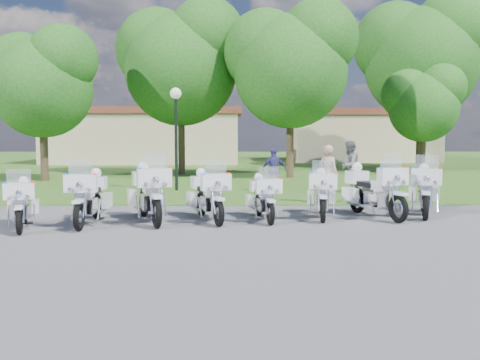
{
  "coord_description": "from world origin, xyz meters",
  "views": [
    {
      "loc": [
        0.73,
        -13.23,
        2.21
      ],
      "look_at": [
        0.9,
        1.2,
        0.95
      ],
      "focal_mm": 40.0,
      "sensor_mm": 36.0,
      "label": 1
    }
  ],
  "objects_px": {
    "motorcycle_1": "(89,196)",
    "bystander_a": "(328,174)",
    "motorcycle_0": "(22,203)",
    "lamp_post": "(176,113)",
    "motorcycle_3": "(208,195)",
    "bystander_b": "(349,167)",
    "motorcycle_2": "(149,192)",
    "motorcycle_6": "(373,190)",
    "bystander_c": "(274,170)",
    "motorcycle_4": "(263,197)",
    "motorcycle_5": "(322,193)",
    "motorcycle_7": "(425,189)"
  },
  "relations": [
    {
      "from": "bystander_a",
      "to": "bystander_c",
      "type": "distance_m",
      "value": 3.75
    },
    {
      "from": "motorcycle_0",
      "to": "motorcycle_2",
      "type": "xyz_separation_m",
      "value": [
        2.79,
        0.98,
        0.14
      ]
    },
    {
      "from": "motorcycle_2",
      "to": "lamp_post",
      "type": "height_order",
      "value": "lamp_post"
    },
    {
      "from": "motorcycle_0",
      "to": "motorcycle_1",
      "type": "xyz_separation_m",
      "value": [
        1.4,
        0.61,
        0.08
      ]
    },
    {
      "from": "motorcycle_5",
      "to": "bystander_c",
      "type": "xyz_separation_m",
      "value": [
        -0.8,
        6.22,
        0.17
      ]
    },
    {
      "from": "motorcycle_7",
      "to": "bystander_b",
      "type": "distance_m",
      "value": 5.67
    },
    {
      "from": "motorcycle_0",
      "to": "motorcycle_3",
      "type": "bearing_deg",
      "value": 177.1
    },
    {
      "from": "motorcycle_3",
      "to": "bystander_b",
      "type": "height_order",
      "value": "bystander_b"
    },
    {
      "from": "motorcycle_6",
      "to": "motorcycle_4",
      "type": "bearing_deg",
      "value": -10.82
    },
    {
      "from": "motorcycle_0",
      "to": "bystander_c",
      "type": "distance_m",
      "value": 10.16
    },
    {
      "from": "motorcycle_0",
      "to": "motorcycle_2",
      "type": "relative_size",
      "value": 0.81
    },
    {
      "from": "motorcycle_3",
      "to": "motorcycle_7",
      "type": "height_order",
      "value": "motorcycle_7"
    },
    {
      "from": "motorcycle_6",
      "to": "bystander_b",
      "type": "relative_size",
      "value": 1.28
    },
    {
      "from": "motorcycle_3",
      "to": "bystander_a",
      "type": "xyz_separation_m",
      "value": [
        3.64,
        3.29,
        0.26
      ]
    },
    {
      "from": "motorcycle_2",
      "to": "motorcycle_6",
      "type": "relative_size",
      "value": 1.03
    },
    {
      "from": "bystander_a",
      "to": "motorcycle_0",
      "type": "bearing_deg",
      "value": 69.49
    },
    {
      "from": "bystander_a",
      "to": "motorcycle_5",
      "type": "bearing_deg",
      "value": 117.19
    },
    {
      "from": "motorcycle_6",
      "to": "bystander_c",
      "type": "xyz_separation_m",
      "value": [
        -2.18,
        6.19,
        0.1
      ]
    },
    {
      "from": "motorcycle_0",
      "to": "motorcycle_6",
      "type": "xyz_separation_m",
      "value": [
        8.64,
        1.65,
        0.12
      ]
    },
    {
      "from": "motorcycle_5",
      "to": "bystander_c",
      "type": "distance_m",
      "value": 6.27
    },
    {
      "from": "motorcycle_2",
      "to": "bystander_c",
      "type": "height_order",
      "value": "motorcycle_2"
    },
    {
      "from": "motorcycle_5",
      "to": "bystander_c",
      "type": "height_order",
      "value": "bystander_c"
    },
    {
      "from": "motorcycle_7",
      "to": "bystander_a",
      "type": "relative_size",
      "value": 1.31
    },
    {
      "from": "motorcycle_1",
      "to": "motorcycle_5",
      "type": "bearing_deg",
      "value": -171.76
    },
    {
      "from": "motorcycle_1",
      "to": "motorcycle_3",
      "type": "relative_size",
      "value": 1.06
    },
    {
      "from": "motorcycle_5",
      "to": "motorcycle_6",
      "type": "xyz_separation_m",
      "value": [
        1.38,
        0.03,
        0.08
      ]
    },
    {
      "from": "motorcycle_2",
      "to": "bystander_b",
      "type": "bearing_deg",
      "value": -153.0
    },
    {
      "from": "motorcycle_6",
      "to": "lamp_post",
      "type": "relative_size",
      "value": 0.62
    },
    {
      "from": "motorcycle_0",
      "to": "motorcycle_1",
      "type": "distance_m",
      "value": 1.53
    },
    {
      "from": "motorcycle_5",
      "to": "lamp_post",
      "type": "distance_m",
      "value": 8.38
    },
    {
      "from": "motorcycle_2",
      "to": "motorcycle_6",
      "type": "bearing_deg",
      "value": 167.97
    },
    {
      "from": "motorcycle_2",
      "to": "bystander_c",
      "type": "relative_size",
      "value": 1.55
    },
    {
      "from": "bystander_a",
      "to": "motorcycle_3",
      "type": "bearing_deg",
      "value": 82.6
    },
    {
      "from": "bystander_b",
      "to": "bystander_c",
      "type": "height_order",
      "value": "bystander_b"
    },
    {
      "from": "motorcycle_0",
      "to": "motorcycle_7",
      "type": "relative_size",
      "value": 0.86
    },
    {
      "from": "motorcycle_5",
      "to": "lamp_post",
      "type": "relative_size",
      "value": 0.58
    },
    {
      "from": "motorcycle_5",
      "to": "motorcycle_6",
      "type": "relative_size",
      "value": 0.93
    },
    {
      "from": "bystander_b",
      "to": "motorcycle_2",
      "type": "bearing_deg",
      "value": -5.1
    },
    {
      "from": "motorcycle_3",
      "to": "bystander_a",
      "type": "relative_size",
      "value": 1.24
    },
    {
      "from": "motorcycle_4",
      "to": "motorcycle_7",
      "type": "xyz_separation_m",
      "value": [
        4.44,
        0.8,
        0.11
      ]
    },
    {
      "from": "bystander_b",
      "to": "motorcycle_7",
      "type": "bearing_deg",
      "value": 48.02
    },
    {
      "from": "motorcycle_5",
      "to": "bystander_c",
      "type": "bearing_deg",
      "value": -75.35
    },
    {
      "from": "bystander_a",
      "to": "motorcycle_6",
      "type": "bearing_deg",
      "value": 145.3
    },
    {
      "from": "motorcycle_4",
      "to": "bystander_b",
      "type": "bearing_deg",
      "value": -127.68
    },
    {
      "from": "bystander_c",
      "to": "bystander_b",
      "type": "bearing_deg",
      "value": 165.08
    },
    {
      "from": "motorcycle_0",
      "to": "lamp_post",
      "type": "xyz_separation_m",
      "value": [
        2.72,
        8.24,
        2.4
      ]
    },
    {
      "from": "motorcycle_3",
      "to": "lamp_post",
      "type": "relative_size",
      "value": 0.58
    },
    {
      "from": "motorcycle_1",
      "to": "bystander_a",
      "type": "xyz_separation_m",
      "value": [
        6.52,
        3.78,
        0.24
      ]
    },
    {
      "from": "motorcycle_0",
      "to": "motorcycle_5",
      "type": "bearing_deg",
      "value": 175.26
    },
    {
      "from": "motorcycle_3",
      "to": "motorcycle_4",
      "type": "xyz_separation_m",
      "value": [
        1.41,
        0.09,
        -0.07
      ]
    }
  ]
}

